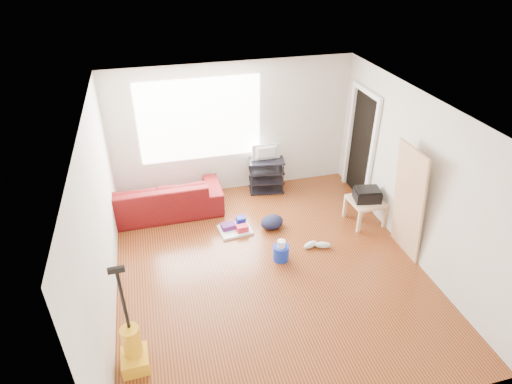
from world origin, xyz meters
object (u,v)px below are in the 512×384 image
object	(u,v)px
tv_stand	(266,175)
side_table	(366,203)
bucket	(281,259)
cleaning_tray	(236,227)
vacuum	(133,349)
sofa	(160,213)
backpack	(272,227)

from	to	relation	value
tv_stand	side_table	xyz separation A→B (m)	(1.37, -1.45, 0.04)
side_table	bucket	size ratio (longest dim) A/B	2.32
cleaning_tray	vacuum	bearing A→B (deg)	-126.68
sofa	vacuum	xyz separation A→B (m)	(-0.49, -3.16, 0.27)
backpack	vacuum	distance (m)	3.23
sofa	bucket	bearing A→B (deg)	134.35
vacuum	backpack	bearing A→B (deg)	42.22
sofa	vacuum	bearing A→B (deg)	81.17
sofa	vacuum	size ratio (longest dim) A/B	1.54
side_table	cleaning_tray	world-z (taller)	side_table
vacuum	tv_stand	bearing A→B (deg)	51.77
side_table	cleaning_tray	bearing A→B (deg)	172.11
sofa	bucket	world-z (taller)	sofa
backpack	tv_stand	bearing A→B (deg)	60.75
side_table	bucket	distance (m)	1.86
bucket	cleaning_tray	size ratio (longest dim) A/B	0.44
tv_stand	cleaning_tray	size ratio (longest dim) A/B	1.25
tv_stand	backpack	size ratio (longest dim) A/B	1.75
tv_stand	cleaning_tray	distance (m)	1.46
sofa	cleaning_tray	distance (m)	1.50
bucket	backpack	distance (m)	0.84
side_table	vacuum	distance (m)	4.42
backpack	side_table	bearing A→B (deg)	-26.24
cleaning_tray	vacuum	world-z (taller)	vacuum
tv_stand	backpack	xyz separation A→B (m)	(-0.24, -1.21, -0.34)
bucket	vacuum	world-z (taller)	vacuum
side_table	cleaning_tray	size ratio (longest dim) A/B	1.01
vacuum	bucket	bearing A→B (deg)	30.45
cleaning_tray	side_table	bearing A→B (deg)	-7.89
cleaning_tray	backpack	distance (m)	0.63
sofa	tv_stand	world-z (taller)	tv_stand
backpack	sofa	bearing A→B (deg)	134.91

